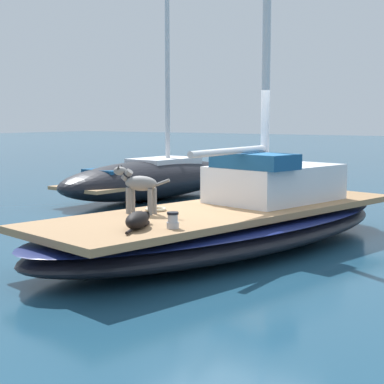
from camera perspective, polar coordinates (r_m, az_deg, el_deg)
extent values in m
plane|color=navy|center=(9.75, 3.28, -5.31)|extent=(120.00, 120.00, 0.00)
ellipsoid|color=black|center=(9.70, 3.29, -3.69)|extent=(3.93, 7.56, 0.56)
ellipsoid|color=navy|center=(9.67, 3.29, -2.64)|extent=(3.95, 7.60, 0.08)
cube|color=#A37A51|center=(9.64, 3.30, -1.76)|extent=(3.37, 6.90, 0.10)
cylinder|color=silver|center=(9.26, 3.64, 3.79)|extent=(0.10, 2.20, 0.10)
cube|color=silver|center=(10.51, 7.72, 0.83)|extent=(1.82, 2.44, 0.60)
cube|color=navy|center=(9.79, 5.78, 2.88)|extent=(1.45, 0.96, 0.24)
ellipsoid|color=black|center=(7.85, -5.08, -2.60)|extent=(0.48, 0.65, 0.22)
ellipsoid|color=black|center=(8.20, -4.39, -2.25)|extent=(0.20, 0.24, 0.13)
cone|color=black|center=(8.21, -4.70, -1.86)|extent=(0.05, 0.05, 0.05)
cone|color=black|center=(8.18, -4.09, -1.88)|extent=(0.05, 0.05, 0.05)
cylinder|color=black|center=(8.08, -5.09, -2.90)|extent=(0.12, 0.19, 0.06)
cylinder|color=black|center=(8.05, -4.27, -2.93)|extent=(0.12, 0.19, 0.06)
cylinder|color=black|center=(7.49, -5.87, -3.69)|extent=(0.11, 0.18, 0.04)
ellipsoid|color=gray|center=(9.03, -4.73, 0.80)|extent=(0.55, 0.30, 0.22)
cylinder|color=gray|center=(9.09, -5.91, -0.79)|extent=(0.07, 0.07, 0.38)
cylinder|color=gray|center=(9.20, -5.49, -0.69)|extent=(0.07, 0.07, 0.38)
cylinder|color=gray|center=(8.91, -3.90, -0.93)|extent=(0.07, 0.07, 0.38)
cylinder|color=gray|center=(9.03, -3.50, -0.82)|extent=(0.07, 0.07, 0.38)
cylinder|color=gray|center=(9.13, -6.01, 1.56)|extent=(0.20, 0.14, 0.19)
ellipsoid|color=gray|center=(9.19, -6.65, 1.94)|extent=(0.24, 0.16, 0.13)
cone|color=#2A2929|center=(9.15, -6.81, 2.29)|extent=(0.05, 0.05, 0.06)
cone|color=#2A2929|center=(9.22, -6.51, 2.33)|extent=(0.05, 0.05, 0.06)
torus|color=black|center=(9.13, -6.01, 1.56)|extent=(0.14, 0.15, 0.10)
cylinder|color=gray|center=(8.85, -2.70, 0.89)|extent=(0.23, 0.08, 0.12)
cylinder|color=#B7B7BC|center=(7.85, -1.78, -3.09)|extent=(0.16, 0.16, 0.08)
cylinder|color=#B7B7BC|center=(7.84, -1.78, -2.44)|extent=(0.13, 0.13, 0.10)
cylinder|color=black|center=(7.83, -1.78, -1.97)|extent=(0.15, 0.15, 0.03)
torus|color=beige|center=(9.34, -3.37, -1.60)|extent=(0.32, 0.32, 0.04)
ellipsoid|color=black|center=(15.78, -3.66, 1.18)|extent=(2.56, 6.12, 0.97)
cube|color=#A37A51|center=(15.79, -3.66, 1.05)|extent=(2.10, 5.49, 0.08)
cube|color=silver|center=(16.09, -2.59, 2.24)|extent=(1.28, 1.88, 0.52)
cube|color=navy|center=(15.02, -6.35, 1.56)|extent=(1.18, 1.87, 0.36)
cylinder|color=silver|center=(16.19, -2.29, 11.14)|extent=(0.12, 0.12, 5.61)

